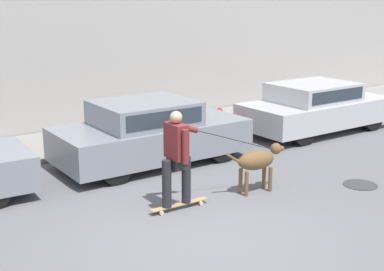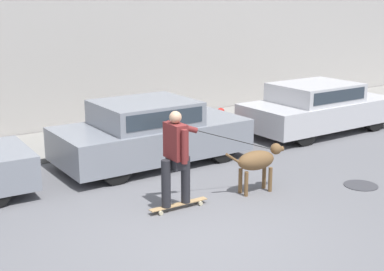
{
  "view_description": "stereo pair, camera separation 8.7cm",
  "coord_description": "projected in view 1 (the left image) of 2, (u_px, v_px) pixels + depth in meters",
  "views": [
    {
      "loc": [
        -4.1,
        -5.82,
        3.31
      ],
      "look_at": [
        0.98,
        1.77,
        0.95
      ],
      "focal_mm": 50.0,
      "sensor_mm": 36.0,
      "label": 1
    },
    {
      "loc": [
        -4.03,
        -5.87,
        3.31
      ],
      "look_at": [
        0.98,
        1.77,
        0.95
      ],
      "focal_mm": 50.0,
      "sensor_mm": 36.0,
      "label": 2
    }
  ],
  "objects": [
    {
      "name": "parked_car_2",
      "position": [
        316.0,
        108.0,
        13.49
      ],
      "size": [
        4.08,
        1.81,
        1.25
      ],
      "rotation": [
        0.0,
        0.0,
        0.02
      ],
      "color": "black",
      "rests_on": "ground_plane"
    },
    {
      "name": "sidewalk_curb",
      "position": [
        62.0,
        144.0,
        12.3
      ],
      "size": [
        30.0,
        2.25,
        0.1
      ],
      "color": "gray",
      "rests_on": "ground_plane"
    },
    {
      "name": "fire_hydrant",
      "position": [
        219.0,
        122.0,
        12.99
      ],
      "size": [
        0.18,
        0.18,
        0.73
      ],
      "color": "red",
      "rests_on": "ground_plane"
    },
    {
      "name": "skateboarder",
      "position": [
        177.0,
        155.0,
        8.4
      ],
      "size": [
        2.47,
        0.62,
        1.62
      ],
      "rotation": [
        0.0,
        0.0,
        -0.01
      ],
      "color": "beige",
      "rests_on": "ground_plane"
    },
    {
      "name": "back_wall",
      "position": [
        37.0,
        51.0,
        12.84
      ],
      "size": [
        32.0,
        0.3,
        4.12
      ],
      "color": "#B2ADA8",
      "rests_on": "ground_plane"
    },
    {
      "name": "ground_plane",
      "position": [
        204.0,
        234.0,
        7.72
      ],
      "size": [
        36.0,
        36.0,
        0.0
      ],
      "primitive_type": "plane",
      "color": "slate"
    },
    {
      "name": "parked_car_1",
      "position": [
        150.0,
        133.0,
        10.9
      ],
      "size": [
        3.94,
        1.83,
        1.31
      ],
      "rotation": [
        0.0,
        0.0,
        0.01
      ],
      "color": "black",
      "rests_on": "ground_plane"
    },
    {
      "name": "dog",
      "position": [
        258.0,
        161.0,
        9.28
      ],
      "size": [
        1.18,
        0.41,
        0.84
      ],
      "rotation": [
        0.0,
        0.0,
        -0.1
      ],
      "color": "brown",
      "rests_on": "ground_plane"
    },
    {
      "name": "manhole_cover",
      "position": [
        360.0,
        185.0,
        9.73
      ],
      "size": [
        0.61,
        0.61,
        0.01
      ],
      "color": "#38383D",
      "rests_on": "ground_plane"
    }
  ]
}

